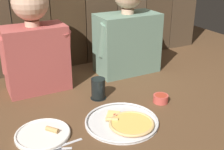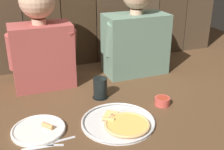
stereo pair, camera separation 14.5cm
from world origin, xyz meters
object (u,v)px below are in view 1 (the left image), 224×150
Objects in this scene: drinking_glass at (98,89)px; diner_left at (34,40)px; diner_right at (127,32)px; dinner_plate at (43,134)px; dipping_bowl at (161,98)px; pizza_tray at (125,122)px.

diner_left is (-0.26, 0.27, 0.24)m from drinking_glass.
dinner_plate is at bearing -145.53° from diner_right.
diner_left is (-0.54, 0.47, 0.27)m from dipping_bowl.
dipping_bowl is 0.76m from diner_left.
dipping_bowl is at bearing -40.83° from diner_left.
dinner_plate is at bearing -102.45° from diner_left.
diner_left is at bearing 77.55° from dinner_plate.
pizza_tray is at bearing -12.20° from dinner_plate.
dinner_plate is at bearing 167.80° from pizza_tray.
dinner_plate is 0.57m from diner_left.
diner_right is at bearing 83.11° from dipping_bowl.
dipping_bowl is at bearing -96.89° from diner_right.
diner_left reaches higher than pizza_tray.
drinking_glass is at bearing -45.91° from diner_left.
pizza_tray is at bearing -64.93° from diner_left.
dinner_plate is 0.40× the size of diner_left.
dipping_bowl is at bearing 19.22° from pizza_tray.
dipping_bowl is (0.65, 0.02, 0.01)m from dinner_plate.
drinking_glass is (0.37, 0.21, 0.05)m from dinner_plate.
pizza_tray is at bearing -120.62° from diner_right.
drinking_glass is at bearing 144.76° from dipping_bowl.
drinking_glass is 0.48m from diner_right.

